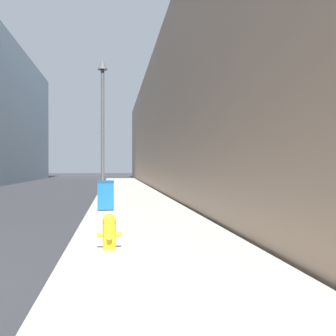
% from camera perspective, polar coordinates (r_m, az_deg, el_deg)
% --- Properties ---
extents(sidewalk_right, '(3.89, 60.00, 0.14)m').
position_cam_1_polar(sidewalk_right, '(23.66, -5.90, -3.97)').
color(sidewalk_right, '#B7B2A8').
rests_on(sidewalk_right, ground).
extents(building_right_stone, '(12.00, 60.00, 10.74)m').
position_cam_1_polar(building_right_stone, '(33.04, 7.66, 6.43)').
color(building_right_stone, '#9E7F66').
rests_on(building_right_stone, ground).
extents(fire_hydrant, '(0.49, 0.38, 0.72)m').
position_cam_1_polar(fire_hydrant, '(7.68, -8.93, -9.42)').
color(fire_hydrant, yellow).
rests_on(fire_hydrant, sidewalk_right).
extents(trash_bin, '(0.63, 0.67, 1.12)m').
position_cam_1_polar(trash_bin, '(14.57, -9.45, -4.05)').
color(trash_bin, '#19609E').
rests_on(trash_bin, sidewalk_right).
extents(lamppost, '(0.49, 0.49, 6.84)m').
position_cam_1_polar(lamppost, '(18.54, -9.94, 8.22)').
color(lamppost, '#4C4C51').
rests_on(lamppost, sidewalk_right).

